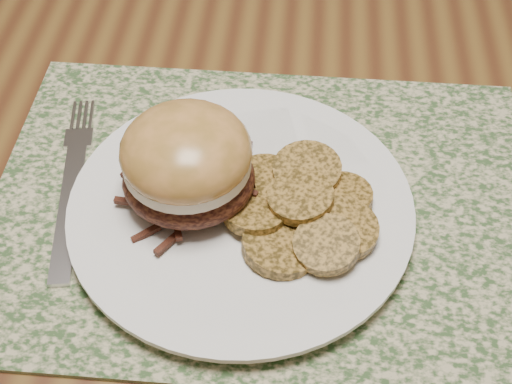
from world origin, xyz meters
TOP-DOWN VIEW (x-y plane):
  - dining_table at (0.00, 0.00)m, footprint 1.50×0.90m
  - placemat at (-0.14, -0.01)m, footprint 0.45×0.33m
  - dinner_plate at (-0.16, -0.02)m, footprint 0.26×0.26m
  - pork_sandwich at (-0.20, -0.02)m, footprint 0.11×0.10m
  - roasted_potatoes at (-0.11, -0.03)m, footprint 0.13×0.15m
  - fork at (-0.30, -0.00)m, footprint 0.05×0.21m

SIDE VIEW (x-z plane):
  - dining_table at x=0.00m, z-range 0.30..1.05m
  - placemat at x=-0.14m, z-range 0.75..0.75m
  - fork at x=-0.30m, z-range 0.75..0.76m
  - dinner_plate at x=-0.16m, z-range 0.75..0.77m
  - roasted_potatoes at x=-0.11m, z-range 0.76..0.79m
  - pork_sandwich at x=-0.20m, z-range 0.77..0.85m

